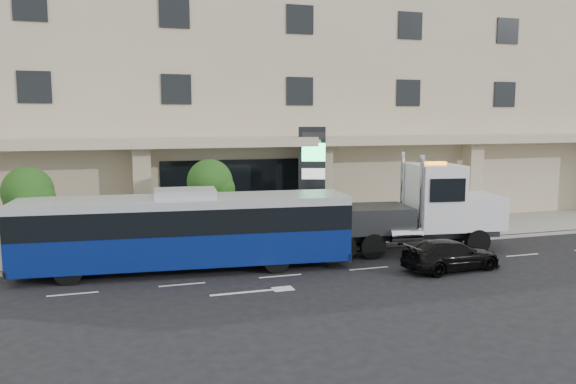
# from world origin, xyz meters

# --- Properties ---
(ground) EXTENTS (120.00, 120.00, 0.00)m
(ground) POSITION_xyz_m (0.00, 0.00, 0.00)
(ground) COLOR black
(ground) RESTS_ON ground
(sidewalk) EXTENTS (120.00, 6.00, 0.15)m
(sidewalk) POSITION_xyz_m (0.00, 5.00, 0.07)
(sidewalk) COLOR gray
(sidewalk) RESTS_ON ground
(curb) EXTENTS (120.00, 0.30, 0.15)m
(curb) POSITION_xyz_m (0.00, 2.00, 0.07)
(curb) COLOR gray
(curb) RESTS_ON ground
(convention_center) EXTENTS (60.00, 17.60, 20.00)m
(convention_center) POSITION_xyz_m (-0.00, 15.42, 9.97)
(convention_center) COLOR beige
(convention_center) RESTS_ON ground
(tree_left) EXTENTS (2.27, 2.20, 4.22)m
(tree_left) POSITION_xyz_m (-9.97, 3.59, 3.11)
(tree_left) COLOR #422B19
(tree_left) RESTS_ON sidewalk
(tree_mid) EXTENTS (2.28, 2.20, 4.38)m
(tree_mid) POSITION_xyz_m (-1.97, 3.59, 3.26)
(tree_mid) COLOR #422B19
(tree_mid) RESTS_ON sidewalk
(tree_right) EXTENTS (2.10, 2.00, 4.04)m
(tree_right) POSITION_xyz_m (9.53, 3.59, 3.04)
(tree_right) COLOR #422B19
(tree_right) RESTS_ON sidewalk
(city_bus) EXTENTS (14.00, 4.18, 3.49)m
(city_bus) POSITION_xyz_m (-3.55, 0.59, 1.78)
(city_bus) COLOR black
(city_bus) RESTS_ON ground
(tow_truck) EXTENTS (10.57, 3.69, 4.78)m
(tow_truck) POSITION_xyz_m (7.58, 0.81, 1.97)
(tow_truck) COLOR #2D3033
(tow_truck) RESTS_ON ground
(black_sedan) EXTENTS (4.62, 2.24, 1.29)m
(black_sedan) POSITION_xyz_m (7.26, -2.73, 0.65)
(black_sedan) COLOR black
(black_sedan) RESTS_ON ground
(signage_pylon) EXTENTS (1.54, 0.97, 5.85)m
(signage_pylon) POSITION_xyz_m (3.98, 5.78, 3.12)
(signage_pylon) COLOR black
(signage_pylon) RESTS_ON sidewalk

